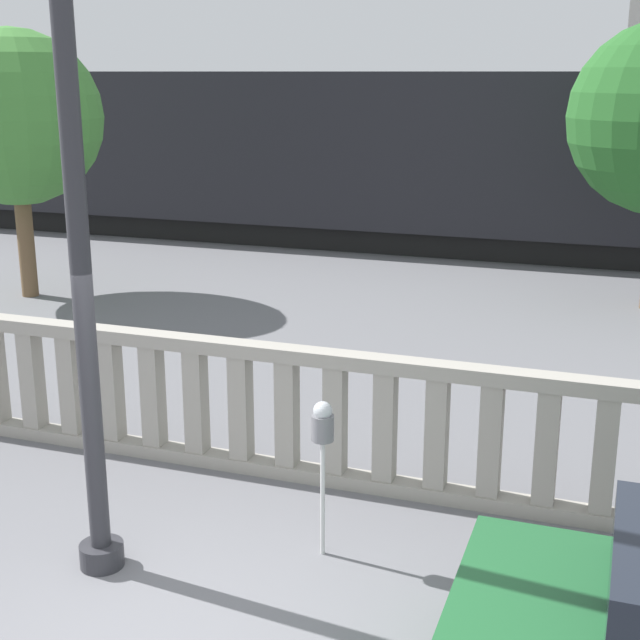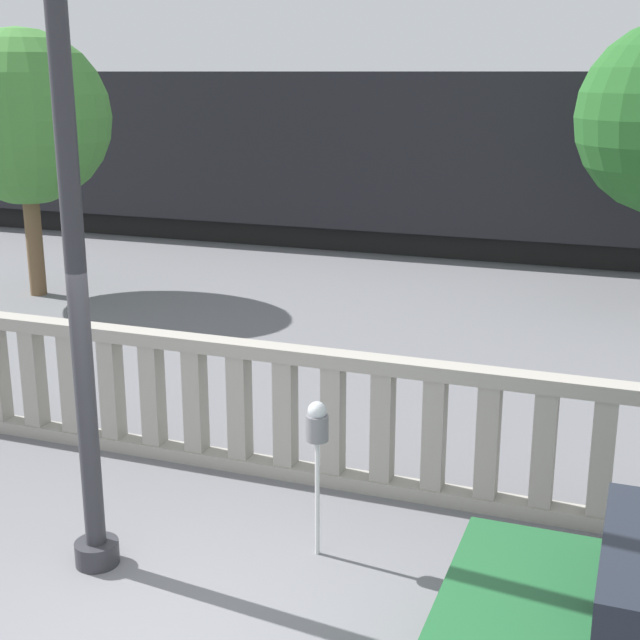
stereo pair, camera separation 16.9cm
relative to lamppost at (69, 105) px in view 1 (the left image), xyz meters
The scene contains 6 objects.
balustrade 3.87m from the lamppost, 62.52° to the left, with size 15.36×0.24×1.38m.
lamppost is the anchor object (origin of this frame).
parking_meter 3.21m from the lamppost, 25.35° to the left, with size 0.19×0.19×1.39m.
train_near 15.08m from the lamppost, 103.13° to the left, with size 24.01×2.80×4.58m.
train_far 22.56m from the lamppost, 88.12° to the left, with size 23.52×2.97×3.88m.
tree_left 9.97m from the lamppost, 130.10° to the left, with size 3.06×3.06×4.74m.
Camera 1 is at (2.82, -4.60, 3.98)m, focal length 50.00 mm.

